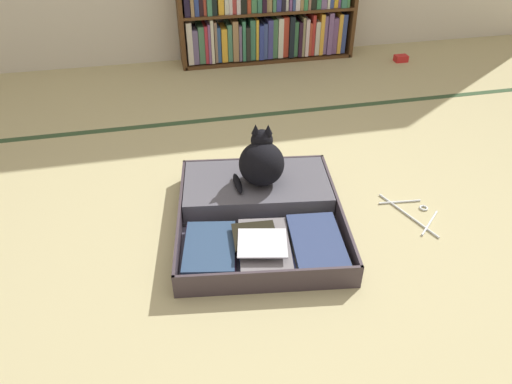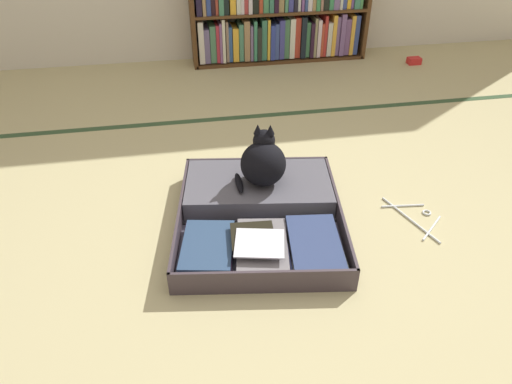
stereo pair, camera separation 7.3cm
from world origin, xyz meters
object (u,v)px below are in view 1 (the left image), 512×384
(bookshelf, at_px, (267,13))
(small_red_pouch, at_px, (401,58))
(open_suitcase, at_px, (260,210))
(clothes_hanger, at_px, (413,213))
(black_cat, at_px, (261,162))

(bookshelf, height_order, small_red_pouch, bookshelf)
(open_suitcase, distance_m, small_red_pouch, 2.31)
(bookshelf, xyz_separation_m, open_suitcase, (-0.51, -1.99, -0.31))
(clothes_hanger, bearing_deg, open_suitcase, 170.21)
(bookshelf, xyz_separation_m, black_cat, (-0.48, -1.86, -0.15))
(clothes_hanger, bearing_deg, bookshelf, 94.99)
(black_cat, bearing_deg, bookshelf, 75.59)
(open_suitcase, height_order, clothes_hanger, open_suitcase)
(open_suitcase, height_order, small_red_pouch, open_suitcase)
(bookshelf, distance_m, small_red_pouch, 1.13)
(bookshelf, bearing_deg, open_suitcase, -104.43)
(black_cat, xyz_separation_m, small_red_pouch, (1.52, 1.57, -0.19))
(bookshelf, bearing_deg, black_cat, -104.41)
(black_cat, distance_m, small_red_pouch, 2.19)
(open_suitcase, height_order, black_cat, black_cat)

